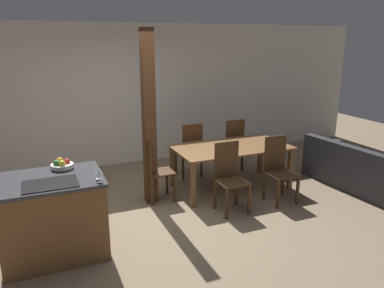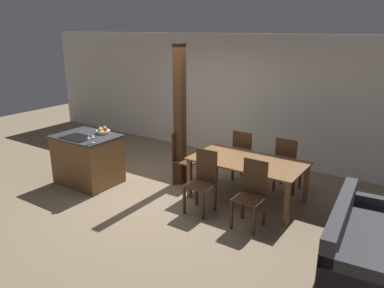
% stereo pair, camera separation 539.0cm
% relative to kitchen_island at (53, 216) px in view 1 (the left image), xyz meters
% --- Properties ---
extents(ground_plane, '(16.00, 16.00, 0.00)m').
position_rel_kitchen_island_xyz_m(ground_plane, '(1.36, 0.38, -0.47)').
color(ground_plane, '#847056').
extents(wall_back, '(11.20, 0.08, 2.70)m').
position_rel_kitchen_island_xyz_m(wall_back, '(1.36, 2.97, 0.88)').
color(wall_back, silver).
rests_on(wall_back, ground_plane).
extents(kitchen_island, '(1.13, 0.87, 0.93)m').
position_rel_kitchen_island_xyz_m(kitchen_island, '(0.00, 0.00, 0.00)').
color(kitchen_island, brown).
rests_on(kitchen_island, ground_plane).
extents(fruit_bowl, '(0.26, 0.26, 0.12)m').
position_rel_kitchen_island_xyz_m(fruit_bowl, '(0.16, 0.27, 0.51)').
color(fruit_bowl, silver).
rests_on(fruit_bowl, kitchen_island).
extents(wine_glass_near, '(0.08, 0.08, 0.15)m').
position_rel_kitchen_island_xyz_m(wine_glass_near, '(0.49, -0.36, 0.58)').
color(wine_glass_near, silver).
rests_on(wine_glass_near, kitchen_island).
extents(wine_glass_middle, '(0.08, 0.08, 0.15)m').
position_rel_kitchen_island_xyz_m(wine_glass_middle, '(0.49, -0.26, 0.58)').
color(wine_glass_middle, silver).
rests_on(wine_glass_middle, kitchen_island).
extents(dining_table, '(1.86, 1.02, 0.72)m').
position_rel_kitchen_island_xyz_m(dining_table, '(2.81, 0.96, 0.17)').
color(dining_table, brown).
rests_on(dining_table, ground_plane).
extents(dining_chair_near_left, '(0.40, 0.40, 1.00)m').
position_rel_kitchen_island_xyz_m(dining_chair_near_left, '(2.39, 0.24, 0.05)').
color(dining_chair_near_left, '#472D19').
rests_on(dining_chair_near_left, ground_plane).
extents(dining_chair_near_right, '(0.40, 0.40, 1.00)m').
position_rel_kitchen_island_xyz_m(dining_chair_near_right, '(3.23, 0.24, 0.05)').
color(dining_chair_near_right, '#472D19').
rests_on(dining_chair_near_right, ground_plane).
extents(dining_chair_far_left, '(0.40, 0.40, 1.00)m').
position_rel_kitchen_island_xyz_m(dining_chair_far_left, '(2.39, 1.69, 0.05)').
color(dining_chair_far_left, '#472D19').
rests_on(dining_chair_far_left, ground_plane).
extents(dining_chair_far_right, '(0.40, 0.40, 1.00)m').
position_rel_kitchen_island_xyz_m(dining_chair_far_right, '(3.23, 1.69, 0.05)').
color(dining_chair_far_right, '#472D19').
rests_on(dining_chair_far_right, ground_plane).
extents(dining_chair_head_end, '(0.40, 0.40, 1.00)m').
position_rel_kitchen_island_xyz_m(dining_chair_head_end, '(1.50, 0.96, 0.05)').
color(dining_chair_head_end, '#472D19').
rests_on(dining_chair_head_end, ground_plane).
extents(couch, '(1.01, 1.97, 0.76)m').
position_rel_kitchen_island_xyz_m(couch, '(4.82, 0.12, -0.20)').
color(couch, '#2D2D33').
rests_on(couch, ground_plane).
extents(timber_post, '(0.17, 0.17, 2.56)m').
position_rel_kitchen_island_xyz_m(timber_post, '(1.44, 0.96, 0.81)').
color(timber_post, '#4C2D19').
rests_on(timber_post, ground_plane).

